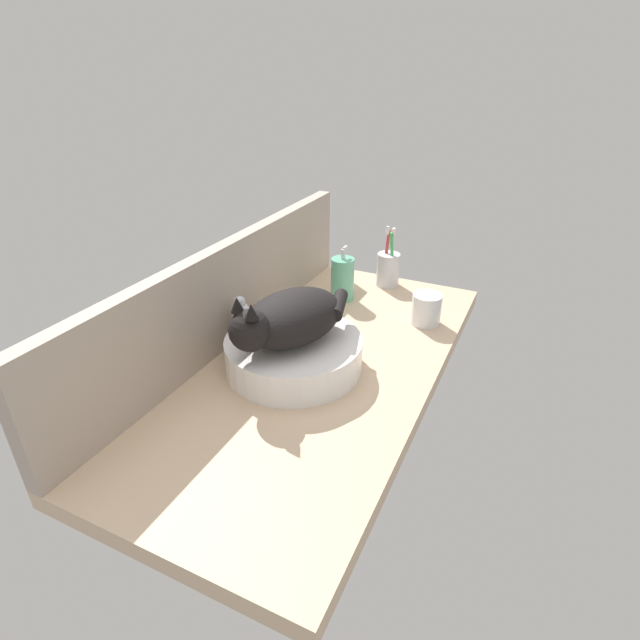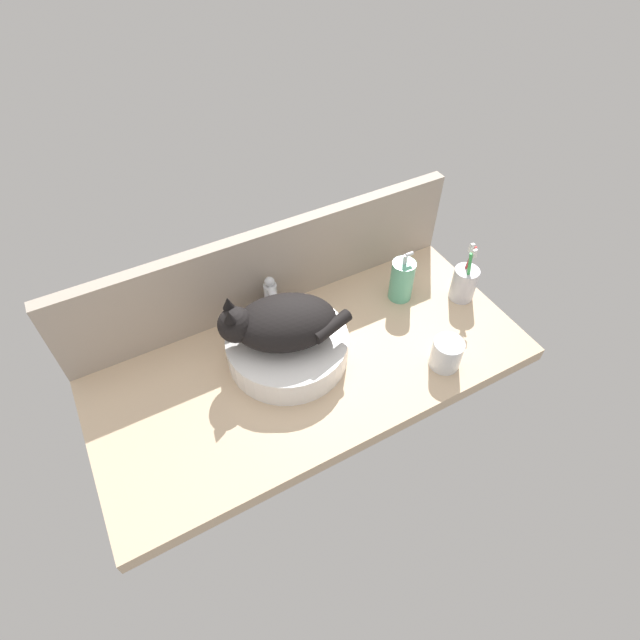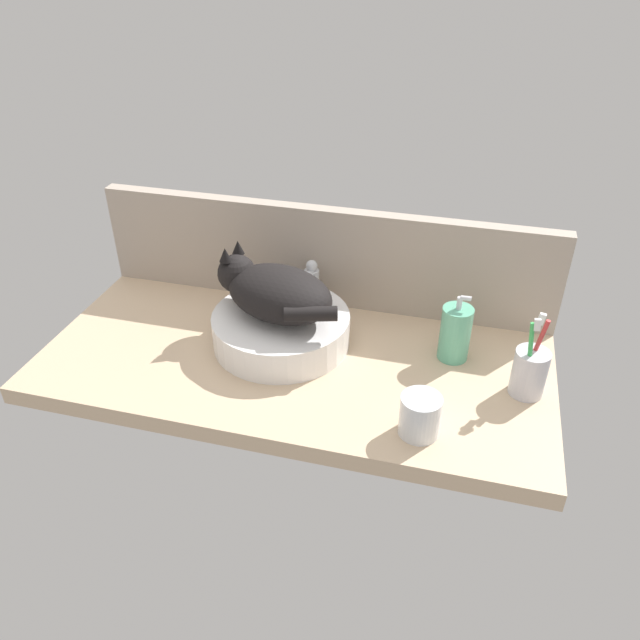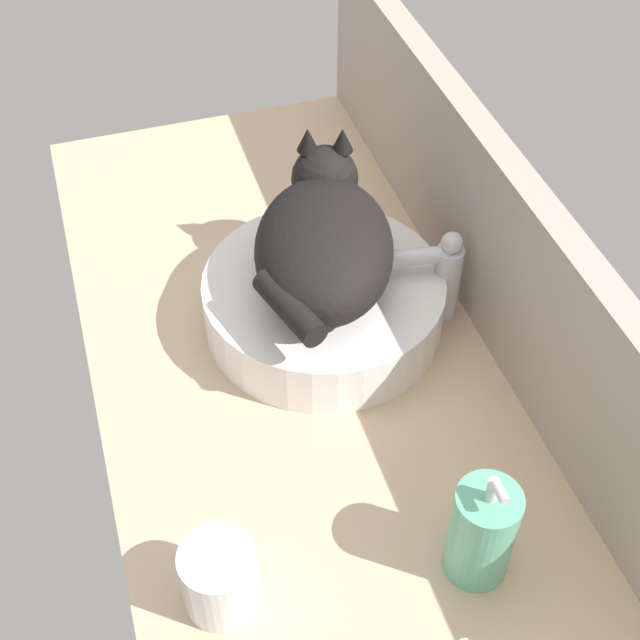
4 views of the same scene
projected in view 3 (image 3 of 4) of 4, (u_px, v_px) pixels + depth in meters
ground_plane at (295, 363)px, 139.77cm from camera, size 112.10×53.06×4.00cm
backsplash_panel at (323, 256)px, 151.87cm from camera, size 112.10×3.60×25.08cm
sink_basin at (281, 329)px, 140.93cm from camera, size 31.01×31.01×7.54cm
cat at (275, 291)px, 136.30cm from camera, size 30.33×23.91×14.00cm
faucet at (310, 286)px, 150.30cm from camera, size 4.66×11.84×13.60cm
soap_dispenser at (455, 333)px, 134.94cm from camera, size 6.68×6.68×15.87cm
toothbrush_cup at (529, 372)px, 125.13cm from camera, size 6.96×6.96×18.69cm
water_glass at (420, 418)px, 116.30cm from camera, size 7.78×7.78×8.33cm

